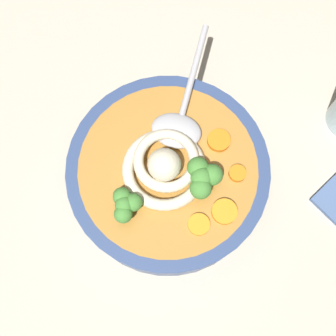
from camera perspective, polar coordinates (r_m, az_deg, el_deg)
The scene contains 10 objects.
table_slab at distance 60.33cm, azimuth -3.29°, elevation 0.51°, with size 133.08×133.08×3.42cm, color #BCB29E.
soup_bowl at distance 54.37cm, azimuth 0.00°, elevation -0.97°, with size 24.17×24.17×6.79cm.
noodle_pile at distance 49.87cm, azimuth -0.42°, elevation 0.29°, with size 10.83×10.61×4.35cm.
soup_spoon at distance 52.27cm, azimuth 1.56°, elevation 5.98°, with size 16.46×11.84×1.60cm.
broccoli_floret_far at distance 48.58cm, azimuth 4.58°, elevation -1.19°, with size 4.84×4.17×3.83cm.
broccoli_floret_left at distance 48.35cm, azimuth -5.54°, elevation -4.75°, with size 4.03×3.47×3.19cm.
carrot_slice_front at distance 49.63cm, azimuth 4.04°, elevation -7.35°, with size 2.51×2.51×0.50cm, color orange.
carrot_slice_extra_b at distance 50.03cm, azimuth 7.36°, elevation -5.66°, with size 2.92×2.92×0.75cm, color orange.
carrot_slice_extra_a at distance 52.21cm, azimuth 6.64°, elevation 3.59°, with size 2.75×2.75×0.79cm, color orange.
carrot_slice_near_spoon at distance 51.28cm, azimuth 9.04°, elevation -0.70°, with size 2.02×2.02×0.74cm, color orange.
Camera 1 is at (-17.65, 1.70, 59.38)cm, focal length 46.73 mm.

